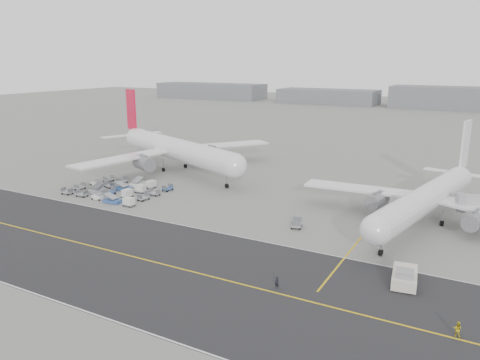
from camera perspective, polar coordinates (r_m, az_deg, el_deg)
The scene contains 10 objects.
ground at distance 90.93m, azimuth -5.45°, elevation -5.27°, with size 700.00×700.00×0.00m, color gray.
taxiway at distance 74.77m, azimuth -10.04°, elevation -9.91°, with size 220.00×59.00×0.03m.
horizon_buildings at distance 332.54m, azimuth 25.64°, elevation 7.75°, with size 520.00×28.00×28.00m, color slate, non-canonical shape.
airliner_a at distance 133.81m, azimuth -7.98°, elevation 3.80°, with size 59.13×57.82×21.55m.
airliner_b at distance 96.09m, azimuth 21.91°, elevation -1.99°, with size 49.79×50.82×17.72m.
pushback_tug at distance 70.81m, azimuth 19.42°, elevation -11.06°, with size 4.15×9.11×2.57m.
gse_cluster at distance 114.91m, azimuth -14.68°, elevation -1.47°, with size 26.68×21.15×1.97m, color #999A9F, non-canonical shape.
stray_dolly at distance 88.89m, azimuth 6.91°, elevation -5.78°, with size 1.79×2.91×1.79m, color silver, non-canonical shape.
ground_crew_a at distance 65.87m, azimuth 4.54°, elevation -12.37°, with size 0.65×0.43×1.79m, color black.
ground_crew_b at distance 60.90m, azimuth 24.98°, elevation -16.14°, with size 0.91×0.71×1.87m, color gold.
Camera 1 is at (48.48, -70.62, 30.53)m, focal length 35.00 mm.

